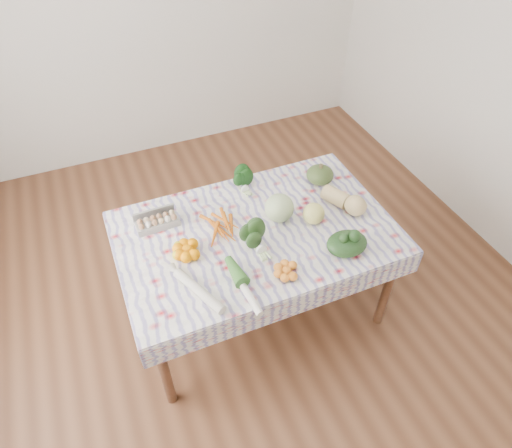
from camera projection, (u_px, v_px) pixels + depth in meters
name	position (u px, v px, depth m)	size (l,w,h in m)	color
ground	(256.00, 306.00, 3.28)	(4.50, 4.50, 0.00)	#57321E
wall_back	(152.00, 2.00, 3.81)	(4.00, 0.04, 2.80)	silver
dining_table	(256.00, 241.00, 2.81)	(1.60, 1.00, 0.75)	brown
tablecloth	(256.00, 232.00, 2.76)	(1.66, 1.06, 0.01)	white
egg_carton	(158.00, 223.00, 2.76)	(0.26, 0.10, 0.07)	gray
carrot_bunch	(220.00, 226.00, 2.76)	(0.23, 0.21, 0.04)	#CB6111
kale_bunch	(241.00, 182.00, 2.99)	(0.15, 0.13, 0.13)	#123A11
kabocha_squash	(320.00, 175.00, 3.06)	(0.18, 0.18, 0.12)	#3E5426
cabbage	(279.00, 208.00, 2.77)	(0.18, 0.18, 0.18)	#A6C082
butternut_squash	(345.00, 199.00, 2.86)	(0.14, 0.29, 0.14)	tan
orange_cluster	(187.00, 250.00, 2.59)	(0.22, 0.22, 0.07)	#FE8A00
broccoli	(257.00, 242.00, 2.61)	(0.16, 0.16, 0.12)	#224319
mandarin_cluster	(287.00, 270.00, 2.50)	(0.18, 0.18, 0.05)	orange
grapefruit	(314.00, 214.00, 2.77)	(0.13, 0.13, 0.13)	#D8D369
spinach_bag	(347.00, 244.00, 2.61)	(0.24, 0.20, 0.11)	black
daikon	(199.00, 291.00, 2.40)	(0.05, 0.05, 0.38)	beige
leek	(244.00, 287.00, 2.42)	(0.04, 0.04, 0.39)	white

